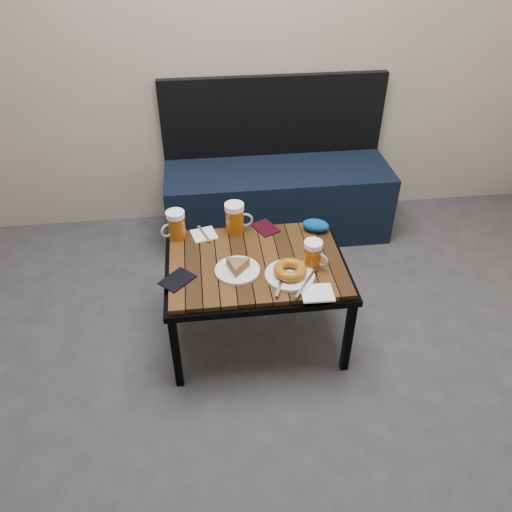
{
  "coord_description": "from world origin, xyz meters",
  "views": [
    {
      "loc": [
        -0.45,
        -1.0,
        1.88
      ],
      "look_at": [
        -0.22,
        0.81,
        0.5
      ],
      "focal_mm": 35.0,
      "sensor_mm": 36.0,
      "label": 1
    }
  ],
  "objects": [
    {
      "name": "napkin_left",
      "position": [
        -0.45,
        1.04,
        0.48
      ],
      "size": [
        0.14,
        0.15,
        0.01
      ],
      "rotation": [
        0.0,
        0.0,
        0.25
      ],
      "color": "white",
      "rests_on": "cafe_table"
    },
    {
      "name": "plate_bagel",
      "position": [
        -0.09,
        0.68,
        0.5
      ],
      "size": [
        0.25,
        0.27,
        0.06
      ],
      "color": "white",
      "rests_on": "cafe_table"
    },
    {
      "name": "knit_pouch",
      "position": [
        0.1,
        1.02,
        0.5
      ],
      "size": [
        0.16,
        0.13,
        0.06
      ],
      "primitive_type": "ellipsoid",
      "rotation": [
        0.0,
        0.0,
        -0.39
      ],
      "color": "#051D8E",
      "rests_on": "cafe_table"
    },
    {
      "name": "ground",
      "position": [
        0.0,
        0.0,
        0.0
      ],
      "size": [
        4.0,
        4.0,
        0.0
      ],
      "primitive_type": "plane",
      "color": "#2D2D30",
      "rests_on": "ground"
    },
    {
      "name": "napkin_right",
      "position": [
        0.01,
        0.55,
        0.48
      ],
      "size": [
        0.14,
        0.12,
        0.01
      ],
      "rotation": [
        0.0,
        0.0,
        -0.04
      ],
      "color": "white",
      "rests_on": "cafe_table"
    },
    {
      "name": "beer_mug_right",
      "position": [
        0.03,
        0.74,
        0.54
      ],
      "size": [
        0.12,
        0.11,
        0.13
      ],
      "rotation": [
        0.0,
        0.0,
        -0.76
      ],
      "color": "#984A0C",
      "rests_on": "cafe_table"
    },
    {
      "name": "passport_navy",
      "position": [
        -0.58,
        0.71,
        0.48
      ],
      "size": [
        0.17,
        0.17,
        0.01
      ],
      "primitive_type": "cube",
      "rotation": [
        0.0,
        0.0,
        -0.78
      ],
      "color": "black",
      "rests_on": "cafe_table"
    },
    {
      "name": "beer_mug_left",
      "position": [
        -0.59,
        1.04,
        0.54
      ],
      "size": [
        0.14,
        0.12,
        0.14
      ],
      "rotation": [
        0.0,
        0.0,
        3.67
      ],
      "color": "#984A0C",
      "rests_on": "cafe_table"
    },
    {
      "name": "cafe_table",
      "position": [
        -0.22,
        0.81,
        0.43
      ],
      "size": [
        0.84,
        0.62,
        0.47
      ],
      "color": "black",
      "rests_on": "ground"
    },
    {
      "name": "bench",
      "position": [
        0.03,
        1.76,
        0.27
      ],
      "size": [
        1.4,
        0.5,
        0.95
      ],
      "color": "black",
      "rests_on": "ground"
    },
    {
      "name": "beer_mug_centre",
      "position": [
        -0.3,
        1.07,
        0.55
      ],
      "size": [
        0.14,
        0.1,
        0.15
      ],
      "rotation": [
        0.0,
        0.0,
        -0.09
      ],
      "color": "#984A0C",
      "rests_on": "cafe_table"
    },
    {
      "name": "plate_pie",
      "position": [
        -0.32,
        0.74,
        0.49
      ],
      "size": [
        0.2,
        0.2,
        0.06
      ],
      "color": "white",
      "rests_on": "cafe_table"
    },
    {
      "name": "passport_burgundy",
      "position": [
        -0.14,
        1.07,
        0.48
      ],
      "size": [
        0.15,
        0.16,
        0.01
      ],
      "primitive_type": "cube",
      "rotation": [
        0.0,
        0.0,
        0.45
      ],
      "color": "black",
      "rests_on": "cafe_table"
    }
  ]
}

